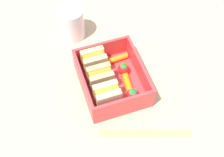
% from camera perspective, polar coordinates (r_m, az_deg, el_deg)
% --- Properties ---
extents(ground_plane, '(1.20, 1.20, 0.02)m').
position_cam_1_polar(ground_plane, '(0.69, 0.00, -1.71)').
color(ground_plane, '#D8B389').
extents(bento_tray, '(0.15, 0.13, 0.01)m').
position_cam_1_polar(bento_tray, '(0.67, 0.00, -0.99)').
color(bento_tray, '#E83F42').
rests_on(bento_tray, ground_plane).
extents(bento_rim, '(0.15, 0.13, 0.05)m').
position_cam_1_polar(bento_rim, '(0.65, 0.00, 0.43)').
color(bento_rim, '#E83F42').
rests_on(bento_rim, bento_tray).
extents(sandwich_left, '(0.04, 0.05, 0.05)m').
position_cam_1_polar(sandwich_left, '(0.62, -0.87, -3.29)').
color(sandwich_left, beige).
rests_on(sandwich_left, bento_tray).
extents(sandwich_center_left, '(0.04, 0.05, 0.05)m').
position_cam_1_polar(sandwich_center_left, '(0.64, -2.12, -0.01)').
color(sandwich_center_left, tan).
rests_on(sandwich_center_left, bento_tray).
extents(sandwich_center, '(0.04, 0.05, 0.05)m').
position_cam_1_polar(sandwich_center, '(0.67, -3.28, 3.04)').
color(sandwich_center, '#E0C080').
rests_on(sandwich_center, bento_tray).
extents(strawberry_far_left, '(0.03, 0.03, 0.03)m').
position_cam_1_polar(strawberry_far_left, '(0.64, 3.77, -2.99)').
color(strawberry_far_left, red).
rests_on(strawberry_far_left, bento_tray).
extents(carrot_stick_far_left, '(0.05, 0.02, 0.01)m').
position_cam_1_polar(carrot_stick_far_left, '(0.66, 2.84, -0.71)').
color(carrot_stick_far_left, orange).
rests_on(carrot_stick_far_left, bento_tray).
extents(strawberry_left, '(0.02, 0.02, 0.03)m').
position_cam_1_polar(strawberry_left, '(0.67, 2.14, 1.76)').
color(strawberry_left, red).
rests_on(strawberry_left, bento_tray).
extents(carrot_stick_left, '(0.02, 0.05, 0.01)m').
position_cam_1_polar(carrot_stick_left, '(0.70, 1.01, 3.69)').
color(carrot_stick_left, orange).
rests_on(carrot_stick_left, bento_tray).
extents(chopstick_pair, '(0.07, 0.18, 0.01)m').
position_cam_1_polar(chopstick_pair, '(0.62, 6.13, -9.83)').
color(chopstick_pair, '#D4B572').
rests_on(chopstick_pair, ground_plane).
extents(drinking_glass, '(0.06, 0.06, 0.08)m').
position_cam_1_polar(drinking_glass, '(0.74, -7.33, 10.01)').
color(drinking_glass, white).
rests_on(drinking_glass, ground_plane).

